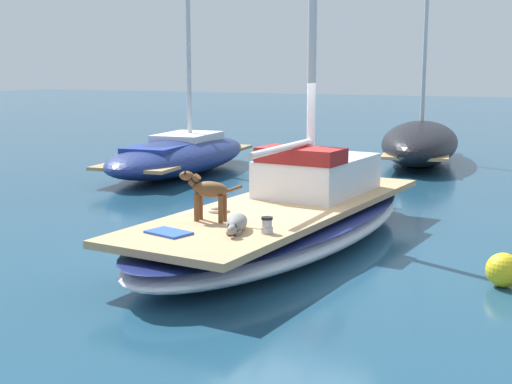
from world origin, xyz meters
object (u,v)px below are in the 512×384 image
Objects in this scene: sailboat_main at (284,225)px; dog_grey at (236,223)px; moored_boat_port_side at (180,154)px; deck_winch at (267,226)px; moored_boat_far_astern at (420,142)px; mooring_buoy at (503,270)px; dog_brown at (207,191)px; deck_towel at (169,233)px; coiled_rope at (219,210)px.

dog_grey is (0.19, -1.96, 0.43)m from sailboat_main.
deck_winch is at bearing -51.04° from moored_boat_port_side.
moored_boat_far_astern reaches higher than mooring_buoy.
moored_boat_far_astern reaches higher than sailboat_main.
moored_boat_far_astern is at bearing 92.24° from sailboat_main.
deck_towel is (-0.06, -0.88, -0.41)m from dog_brown.
sailboat_main is at bearing -45.92° from moored_boat_port_side.
deck_winch reaches higher than coiled_rope.
moored_boat_far_astern is at bearing 43.23° from moored_boat_port_side.
dog_brown reaches higher than deck_towel.
sailboat_main is 7.97× the size of dog_grey.
dog_grey is (0.66, -0.39, -0.32)m from dog_brown.
coiled_rope is at bearing 143.05° from deck_winch.
sailboat_main is at bearing -87.76° from moored_boat_far_astern.
deck_towel is at bearing -85.84° from coiled_rope.
dog_brown is at bearing -74.80° from coiled_rope.
deck_winch is 3.05m from mooring_buoy.
sailboat_main is 2.00m from deck_winch.
moored_boat_far_astern is (-0.61, 12.61, -0.16)m from dog_grey.
dog_brown is (-0.46, -1.57, 0.75)m from sailboat_main.
deck_winch is 0.48× the size of mooring_buoy.
coiled_rope is 11.60m from moored_boat_far_astern.
sailboat_main is 22.83× the size of coiled_rope.
dog_brown is at bearing 86.12° from deck_towel.
sailboat_main is 1.12× the size of moored_boat_far_astern.
dog_brown reaches higher than coiled_rope.
sailboat_main is 2.53m from deck_towel.
dog_brown is 1.14m from deck_winch.
moored_boat_far_astern reaches higher than coiled_rope.
coiled_rope is 4.01m from mooring_buoy.
deck_winch is 0.03× the size of moored_boat_port_side.
dog_brown is 1.68× the size of deck_towel.
moored_boat_far_astern reaches higher than dog_brown.
dog_grey is at bearing -84.41° from sailboat_main.
dog_grey is 4.42× the size of deck_winch.
dog_grey is 0.14× the size of moored_boat_far_astern.
dog_brown reaches higher than dog_grey.
mooring_buoy is at bearing 23.10° from deck_winch.
mooring_buoy is at bearing 13.03° from dog_brown.
deck_winch is at bearing -85.42° from moored_boat_far_astern.
coiled_rope is at bearing 105.20° from dog_brown.
dog_brown is 0.82m from dog_grey.
deck_towel is at bearing -155.51° from mooring_buoy.
deck_towel is at bearing -58.36° from moored_boat_port_side.
deck_towel is at bearing -145.40° from dog_grey.
dog_grey reaches higher than deck_towel.
mooring_buoy is at bearing -11.69° from sailboat_main.
moored_boat_port_side reaches higher than coiled_rope.
dog_brown reaches higher than deck_winch.
dog_grey is 0.12× the size of moored_boat_port_side.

